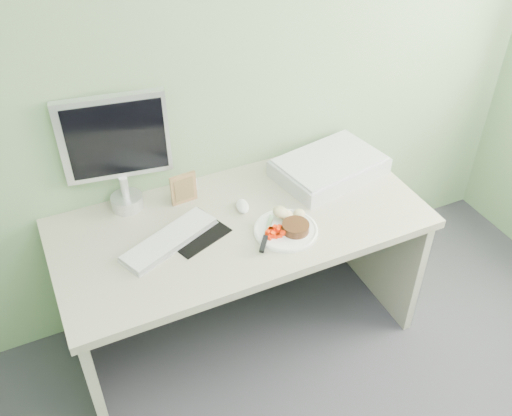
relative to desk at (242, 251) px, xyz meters
name	(u,v)px	position (x,y,z in m)	size (l,w,h in m)	color
wall_back	(201,51)	(0.00, 0.38, 0.80)	(3.50, 3.50, 0.00)	gray
desk	(242,251)	(0.00, 0.00, 0.00)	(1.60, 0.75, 0.73)	#A9A38D
plate	(286,230)	(0.14, -0.15, 0.19)	(0.27, 0.27, 0.01)	white
steak	(296,227)	(0.17, -0.17, 0.22)	(0.11, 0.11, 0.04)	black
potato_pile	(287,213)	(0.17, -0.09, 0.23)	(0.12, 0.08, 0.06)	tan
carrot_heap	(275,232)	(0.08, -0.16, 0.22)	(0.06, 0.06, 0.04)	#FF2A05
steak_knife	(265,238)	(0.03, -0.17, 0.21)	(0.16, 0.20, 0.02)	silver
mousepad	(194,232)	(-0.21, 0.01, 0.18)	(0.25, 0.22, 0.00)	black
keyboard	(169,239)	(-0.32, 0.00, 0.20)	(0.43, 0.13, 0.02)	white
computer_mouse	(242,206)	(0.04, 0.07, 0.20)	(0.05, 0.10, 0.03)	white
photo_frame	(184,188)	(-0.18, 0.22, 0.26)	(0.12, 0.01, 0.15)	#8A5C40
eyedrop_bottle	(194,183)	(-0.10, 0.29, 0.22)	(0.03, 0.03, 0.08)	white
scanner	(329,167)	(0.52, 0.14, 0.22)	(0.49, 0.33, 0.08)	#ADB0B4
monitor	(117,148)	(-0.42, 0.31, 0.48)	(0.45, 0.15, 0.53)	silver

